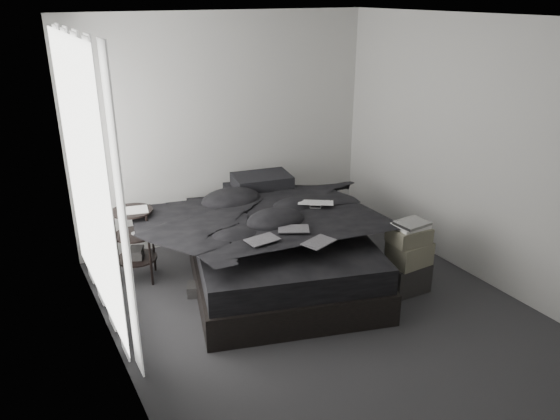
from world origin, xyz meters
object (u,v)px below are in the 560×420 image
laptop (316,198)px  side_stand (136,245)px  bed (277,264)px  box_lower (406,276)px

laptop → side_stand: bearing=-169.8°
laptop → bed: bearing=-154.5°
bed → box_lower: (1.00, -0.85, -0.00)m
bed → laptop: bearing=7.5°
bed → laptop: size_ratio=6.24×
bed → laptop: (0.42, -0.06, 0.67)m
laptop → box_lower: laptop is taller
laptop → box_lower: 1.19m
side_stand → box_lower: (2.28, -1.52, -0.23)m
bed → box_lower: bed is taller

